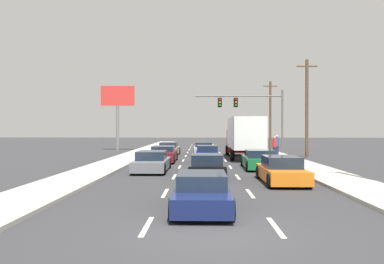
{
  "coord_description": "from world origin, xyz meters",
  "views": [
    {
      "loc": [
        -0.26,
        -9.3,
        2.59
      ],
      "look_at": [
        -0.98,
        20.0,
        2.31
      ],
      "focal_mm": 34.44,
      "sensor_mm": 36.0,
      "label": 1
    }
  ],
  "objects": [
    {
      "name": "utility_pole_mid",
      "position": [
        9.17,
        23.7,
        4.5
      ],
      "size": [
        1.8,
        0.28,
        8.72
      ],
      "color": "brown",
      "rests_on": "ground_plane"
    },
    {
      "name": "traffic_signal_mast",
      "position": [
        4.34,
        28.79,
        4.83
      ],
      "size": [
        9.09,
        0.69,
        6.57
      ],
      "color": "#595B56",
      "rests_on": "ground_plane"
    },
    {
      "name": "box_truck",
      "position": [
        3.44,
        22.46,
        2.05
      ],
      "size": [
        2.68,
        9.07,
        3.5
      ],
      "color": "white",
      "rests_on": "ground_plane"
    },
    {
      "name": "car_gray",
      "position": [
        -3.21,
        12.75,
        0.57
      ],
      "size": [
        1.98,
        4.55,
        1.24
      ],
      "color": "slate",
      "rests_on": "ground_plane"
    },
    {
      "name": "car_navy",
      "position": [
        -0.24,
        2.48,
        0.54
      ],
      "size": [
        1.84,
        4.13,
        1.17
      ],
      "color": "#141E4C",
      "rests_on": "ground_plane"
    },
    {
      "name": "pedestrian_mid_block",
      "position": [
        6.23,
        23.25,
        1.03
      ],
      "size": [
        0.38,
        0.38,
        1.77
      ],
      "color": "#1E233F",
      "rests_on": "sidewalk_right"
    },
    {
      "name": "car_maroon",
      "position": [
        -3.17,
        19.11,
        0.58
      ],
      "size": [
        1.99,
        4.55,
        1.23
      ],
      "color": "maroon",
      "rests_on": "ground_plane"
    },
    {
      "name": "sidewalk_left",
      "position": [
        -6.6,
        20.0,
        0.07
      ],
      "size": [
        2.7,
        80.0,
        0.14
      ],
      "primitive_type": "cube",
      "color": "#B2AFA8",
      "rests_on": "ground_plane"
    },
    {
      "name": "roadside_billboard",
      "position": [
        -9.93,
        33.07,
        5.34
      ],
      "size": [
        3.89,
        0.36,
        7.52
      ],
      "color": "slate",
      "rests_on": "ground_plane"
    },
    {
      "name": "car_green",
      "position": [
        3.46,
        14.39,
        0.57
      ],
      "size": [
        2.03,
        4.42,
        1.24
      ],
      "color": "#196B38",
      "rests_on": "ground_plane"
    },
    {
      "name": "car_orange",
      "position": [
        3.57,
        8.28,
        0.58
      ],
      "size": [
        1.91,
        4.27,
        1.27
      ],
      "color": "orange",
      "rests_on": "ground_plane"
    },
    {
      "name": "car_silver",
      "position": [
        -0.03,
        26.05,
        0.59
      ],
      "size": [
        1.92,
        4.63,
        1.28
      ],
      "color": "#B7BABF",
      "rests_on": "ground_plane"
    },
    {
      "name": "ground_plane",
      "position": [
        0.0,
        25.0,
        0.0
      ],
      "size": [
        140.0,
        140.0,
        0.0
      ],
      "primitive_type": "plane",
      "color": "#333335"
    },
    {
      "name": "utility_pole_far",
      "position": [
        8.57,
        37.75,
        4.42
      ],
      "size": [
        1.8,
        0.28,
        8.58
      ],
      "color": "brown",
      "rests_on": "ground_plane"
    },
    {
      "name": "car_tan",
      "position": [
        -3.33,
        25.96,
        0.59
      ],
      "size": [
        1.95,
        4.67,
        1.27
      ],
      "color": "tan",
      "rests_on": "ground_plane"
    },
    {
      "name": "car_black",
      "position": [
        0.05,
        10.32,
        0.56
      ],
      "size": [
        1.95,
        4.13,
        1.23
      ],
      "color": "black",
      "rests_on": "ground_plane"
    },
    {
      "name": "sidewalk_right",
      "position": [
        6.6,
        20.0,
        0.07
      ],
      "size": [
        2.7,
        80.0,
        0.14
      ],
      "primitive_type": "cube",
      "color": "#B2AFA8",
      "rests_on": "ground_plane"
    },
    {
      "name": "car_blue",
      "position": [
        0.19,
        18.37,
        0.6
      ],
      "size": [
        1.85,
        4.33,
        1.32
      ],
      "color": "#1E389E",
      "rests_on": "ground_plane"
    },
    {
      "name": "lane_markings",
      "position": [
        0.0,
        22.88,
        0.0
      ],
      "size": [
        3.54,
        57.0,
        0.01
      ],
      "color": "silver",
      "rests_on": "ground_plane"
    },
    {
      "name": "pedestrian_near_corner",
      "position": [
        6.66,
        24.39,
        1.08
      ],
      "size": [
        0.38,
        0.38,
        1.86
      ],
      "color": "#1E233F",
      "rests_on": "sidewalk_right"
    }
  ]
}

